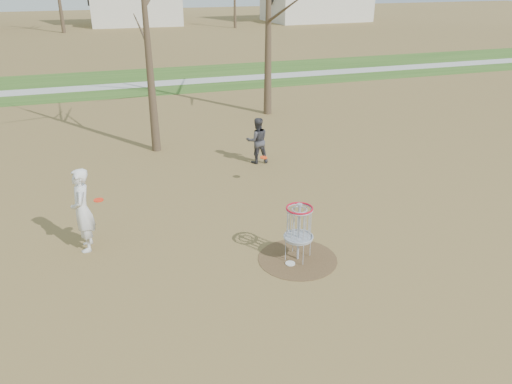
% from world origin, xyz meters
% --- Properties ---
extents(ground, '(160.00, 160.00, 0.00)m').
position_xyz_m(ground, '(0.00, 0.00, 0.00)').
color(ground, brown).
rests_on(ground, ground).
extents(green_band, '(160.00, 8.00, 0.01)m').
position_xyz_m(green_band, '(0.00, 21.00, 0.01)').
color(green_band, '#2D5119').
rests_on(green_band, ground).
extents(footpath, '(160.00, 1.50, 0.01)m').
position_xyz_m(footpath, '(0.00, 20.00, 0.01)').
color(footpath, '#9E9E99').
rests_on(footpath, green_band).
extents(dirt_circle, '(1.80, 1.80, 0.01)m').
position_xyz_m(dirt_circle, '(0.00, 0.00, 0.01)').
color(dirt_circle, '#47331E').
rests_on(dirt_circle, ground).
extents(player_standing, '(0.51, 0.75, 1.99)m').
position_xyz_m(player_standing, '(-4.50, 1.99, 1.00)').
color(player_standing, silver).
rests_on(player_standing, ground).
extents(player_throwing, '(0.80, 0.65, 1.56)m').
position_xyz_m(player_throwing, '(1.08, 6.17, 0.78)').
color(player_throwing, '#39383E').
rests_on(player_throwing, ground).
extents(disc_grounded, '(0.22, 0.22, 0.02)m').
position_xyz_m(disc_grounded, '(-0.24, -0.15, 0.02)').
color(disc_grounded, silver).
rests_on(disc_grounded, dirt_circle).
extents(discs_in_play, '(4.99, 2.64, 0.40)m').
position_xyz_m(discs_in_play, '(-1.62, 3.11, 1.07)').
color(discs_in_play, '#FF3D0D').
rests_on(discs_in_play, ground).
extents(disc_golf_basket, '(0.64, 0.64, 1.35)m').
position_xyz_m(disc_golf_basket, '(0.00, 0.00, 0.91)').
color(disc_golf_basket, '#9EA3AD').
rests_on(disc_golf_basket, ground).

